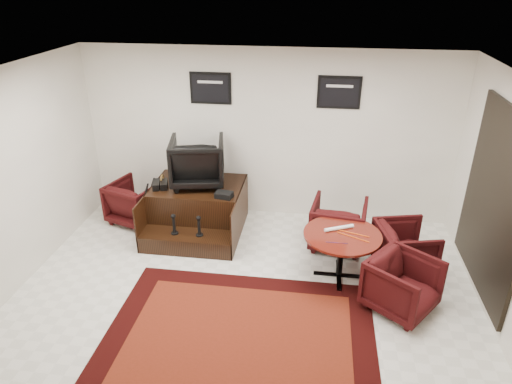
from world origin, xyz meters
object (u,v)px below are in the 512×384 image
shine_chair (197,159)px  meeting_table (342,239)px  armchair_side (135,200)px  shine_podium (198,210)px  table_chair_back (338,222)px  table_chair_corner (403,283)px  table_chair_window (405,246)px

shine_chair → meeting_table: 2.59m
armchair_side → meeting_table: bearing=179.9°
shine_podium → table_chair_back: (2.23, -0.20, 0.06)m
table_chair_corner → meeting_table: bearing=89.4°
meeting_table → table_chair_window: table_chair_window is taller
table_chair_back → table_chair_corner: table_chair_back is taller
shine_podium → table_chair_back: table_chair_back is taller
table_chair_back → meeting_table: bearing=99.3°
armchair_side → table_chair_window: 4.31m
shine_chair → table_chair_corner: size_ratio=1.09×
shine_podium → meeting_table: 2.47m
table_chair_window → table_chair_corner: (-0.16, -0.87, 0.01)m
meeting_table → shine_chair: bearing=153.0°
table_chair_window → shine_chair: bearing=61.5°
shine_podium → shine_chair: bearing=90.0°
shine_podium → table_chair_back: size_ratio=1.83×
table_chair_back → shine_podium: bearing=3.1°
table_chair_back → table_chair_window: bearing=159.3°
shine_chair → table_chair_window: bearing=154.2°
shine_podium → table_chair_corner: (2.98, -1.57, 0.04)m
shine_chair → armchair_side: shine_chair is taller
shine_chair → armchair_side: 1.34m
meeting_table → table_chair_window: (0.89, 0.31, -0.21)m
armchair_side → table_chair_corner: (4.08, -1.68, -0.00)m
table_chair_window → table_chair_back: bearing=47.7°
shine_chair → meeting_table: shine_chair is taller
table_chair_window → meeting_table: bearing=95.5°
armchair_side → table_chair_back: size_ratio=0.95×
meeting_table → table_chair_back: bearing=91.1°
armchair_side → meeting_table: size_ratio=0.75×
armchair_side → meeting_table: (3.34, -1.11, 0.21)m
table_chair_back → table_chair_window: (0.90, -0.50, -0.03)m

